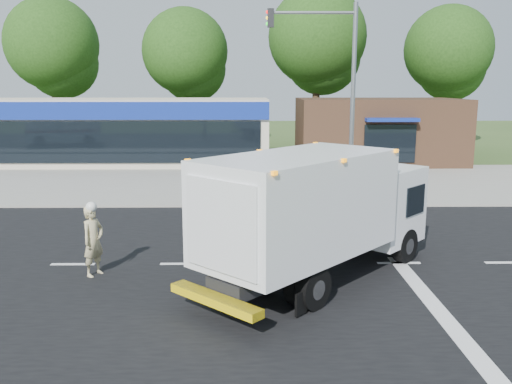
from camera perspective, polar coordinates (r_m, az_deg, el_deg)
ground at (r=15.11m, az=3.67°, el=-7.57°), size 120.00×120.00×0.00m
road_asphalt at (r=15.11m, az=3.67°, el=-7.55°), size 60.00×14.00×0.02m
sidewalk at (r=23.00m, az=2.15°, el=-0.83°), size 60.00×2.40×0.12m
parking_apron at (r=28.70m, az=1.58°, el=1.50°), size 60.00×9.00×0.02m
lane_markings at (r=14.01m, az=9.67°, el=-9.17°), size 55.20×7.00×0.01m
ems_box_truck at (r=13.43m, az=6.59°, el=-1.58°), size 6.76×7.00×3.30m
emergency_worker at (r=14.55m, az=-16.76°, el=-4.83°), size 0.71×0.80×1.96m
retail_strip_mall at (r=35.20m, az=-13.68°, el=6.28°), size 18.00×6.20×4.00m
brown_storefront at (r=35.31m, az=12.71°, el=6.32°), size 10.00×6.70×4.00m
traffic_signal_pole at (r=22.14m, az=8.53°, el=11.27°), size 3.51×0.25×8.00m
background_trees at (r=42.50m, az=-0.31°, el=14.64°), size 36.77×7.39×12.10m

